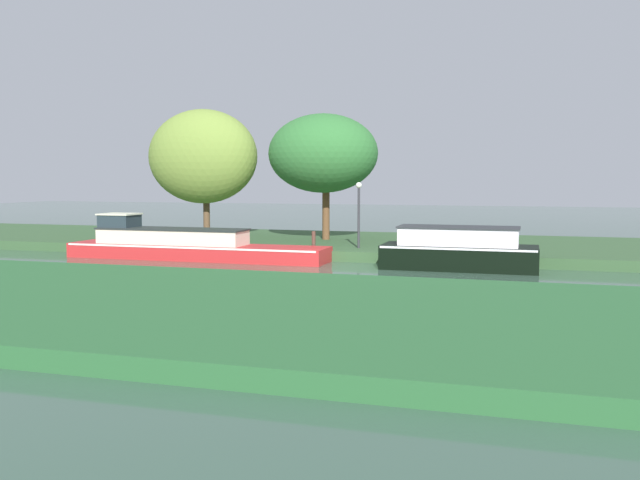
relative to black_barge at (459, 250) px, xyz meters
name	(u,v)px	position (x,y,z in m)	size (l,w,h in m)	color
ground_plane	(339,269)	(-4.05, -1.20, -0.67)	(120.00, 120.00, 0.00)	#355242
riverbank_far	(380,245)	(-4.05, 5.80, -0.47)	(72.00, 10.00, 0.40)	#335330
riverbank_near	(236,310)	(-4.05, -10.20, -0.47)	(72.00, 10.00, 0.40)	#275B2F
black_barge	(459,250)	(0.00, 0.00, 0.00)	(5.40, 2.02, 1.52)	black
red_narrowboat	(185,245)	(-10.74, 0.00, -0.13)	(10.74, 1.88, 1.78)	red
willow_tree_left	(202,157)	(-12.63, 5.41, 3.57)	(5.49, 3.39, 6.09)	brown
willow_tree_centre	(323,154)	(-6.57, 5.20, 3.65)	(4.99, 4.16, 5.70)	brown
lamp_post	(359,206)	(-4.20, 2.32, 1.42)	(0.24, 0.24, 2.65)	#333338
mooring_post_near	(244,239)	(-8.71, 1.14, 0.08)	(0.12, 0.12, 0.71)	#4F3C1F
mooring_post_far	(314,240)	(-5.73, 1.14, 0.10)	(0.15, 0.15, 0.73)	#4A3228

